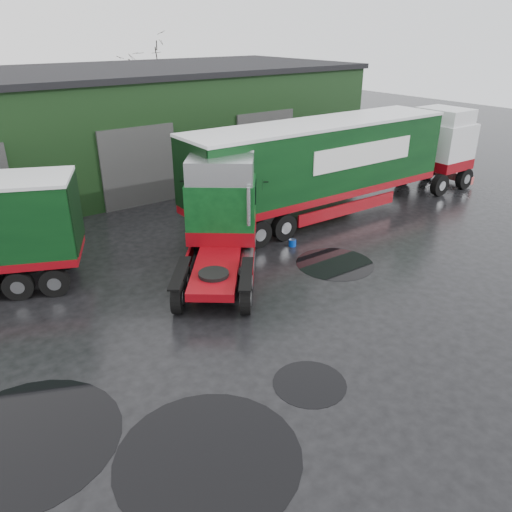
{
  "coord_description": "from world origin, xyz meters",
  "views": [
    {
      "loc": [
        -7.94,
        -9.44,
        8.46
      ],
      "look_at": [
        0.76,
        2.36,
        1.7
      ],
      "focal_mm": 35.0,
      "sensor_mm": 36.0,
      "label": 1
    }
  ],
  "objects": [
    {
      "name": "puddle_0",
      "position": [
        -4.05,
        -2.43,
        0.0
      ],
      "size": [
        4.09,
        4.09,
        0.01
      ],
      "primitive_type": "cylinder",
      "color": "black",
      "rests_on": "ground"
    },
    {
      "name": "puddle_4",
      "position": [
        -0.64,
        -1.9,
        0.0
      ],
      "size": [
        1.93,
        1.93,
        0.01
      ],
      "primitive_type": "cylinder",
      "color": "black",
      "rests_on": "ground"
    },
    {
      "name": "wash_bucket",
      "position": [
        4.79,
        5.23,
        0.15
      ],
      "size": [
        0.36,
        0.36,
        0.29
      ],
      "primitive_type": "cylinder",
      "rotation": [
        0.0,
        0.0,
        0.18
      ],
      "color": "#0838BB",
      "rests_on": "ground"
    },
    {
      "name": "lorry_right",
      "position": [
        8.0,
        7.17,
        2.31
      ],
      "size": [
        17.64,
        3.37,
        4.62
      ],
      "primitive_type": null,
      "rotation": [
        0.0,
        0.0,
        -1.59
      ],
      "color": "silver",
      "rests_on": "ground"
    },
    {
      "name": "warehouse",
      "position": [
        2.0,
        20.0,
        3.16
      ],
      "size": [
        32.4,
        12.4,
        6.3
      ],
      "color": "black",
      "rests_on": "ground"
    },
    {
      "name": "tree_back_b",
      "position": [
        10.0,
        30.0,
        3.75
      ],
      "size": [
        4.4,
        4.4,
        7.5
      ],
      "primitive_type": null,
      "color": "black",
      "rests_on": "ground"
    },
    {
      "name": "puddle_1",
      "position": [
        5.01,
        2.91,
        0.0
      ],
      "size": [
        3.04,
        3.04,
        0.01
      ],
      "primitive_type": "cylinder",
      "color": "black",
      "rests_on": "ground"
    },
    {
      "name": "ground",
      "position": [
        0.0,
        0.0,
        0.0
      ],
      "size": [
        100.0,
        100.0,
        0.0
      ],
      "primitive_type": "plane",
      "color": "black"
    },
    {
      "name": "puddle_2",
      "position": [
        -7.11,
        0.42,
        0.0
      ],
      "size": [
        4.27,
        4.27,
        0.01
      ],
      "primitive_type": "cylinder",
      "color": "black",
      "rests_on": "ground"
    },
    {
      "name": "hero_tractor",
      "position": [
        0.66,
        4.5,
        2.09
      ],
      "size": [
        6.39,
        7.06,
        4.18
      ],
      "primitive_type": null,
      "rotation": [
        0.0,
        0.0,
        -0.66
      ],
      "color": "#0C4318",
      "rests_on": "ground"
    }
  ]
}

